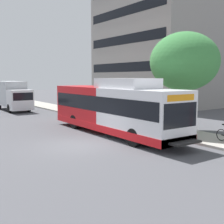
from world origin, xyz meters
TOP-DOWN VIEW (x-y plane):
  - ground_plane at (0.00, 8.00)m, footprint 120.00×120.00m
  - sidewalk_curb at (7.00, 6.00)m, footprint 3.00×56.00m
  - transit_bus at (3.51, 1.50)m, footprint 2.58×12.25m
  - street_tree_near_stop at (8.01, -0.42)m, footprint 4.64×4.64m
  - box_truck_background at (2.21, 19.26)m, footprint 2.32×7.01m

SIDE VIEW (x-z plane):
  - ground_plane at x=0.00m, z-range 0.00..0.00m
  - sidewalk_curb at x=7.00m, z-range 0.00..0.14m
  - transit_bus at x=3.51m, z-range -0.12..3.53m
  - box_truck_background at x=2.21m, z-range 0.12..3.37m
  - street_tree_near_stop at x=8.01m, z-range 1.46..8.05m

